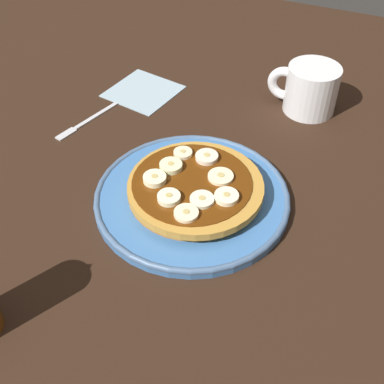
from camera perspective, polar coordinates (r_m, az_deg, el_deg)
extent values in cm
cube|color=black|center=(68.90, 0.00, -1.93)|extent=(140.00, 140.00, 3.00)
cylinder|color=#3F72B2|center=(67.40, 0.00, -0.67)|extent=(26.35, 26.35, 1.24)
torus|color=#496588|center=(67.10, 0.00, -0.41)|extent=(26.42, 26.42, 0.86)
cylinder|color=#AF672D|center=(66.97, 0.08, 0.35)|extent=(17.73, 17.73, 1.09)
cylinder|color=#C08936|center=(65.77, 0.44, 0.66)|extent=(18.07, 18.07, 1.09)
cylinder|color=#592B0A|center=(65.43, 0.00, 1.13)|extent=(15.94, 15.94, 0.16)
cylinder|color=#EFE0C4|center=(68.82, 1.73, 3.99)|extent=(3.17, 3.17, 0.80)
cylinder|color=tan|center=(68.54, 1.74, 4.27)|extent=(0.89, 0.89, 0.08)
cylinder|color=#F7E4B4|center=(69.58, -1.05, 4.45)|extent=(2.63, 2.63, 0.67)
cylinder|color=tan|center=(69.34, -1.05, 4.69)|extent=(0.74, 0.74, 0.08)
cylinder|color=#FEF0C6|center=(63.07, 3.97, -0.57)|extent=(3.14, 3.14, 0.82)
cylinder|color=tan|center=(62.76, 3.99, -0.28)|extent=(0.88, 0.88, 0.08)
cylinder|color=#FCE7B8|center=(60.97, -0.67, -2.49)|extent=(3.09, 3.09, 0.66)
cylinder|color=tan|center=(60.70, -0.67, -2.25)|extent=(0.87, 0.87, 0.08)
cylinder|color=#F4F3BE|center=(65.51, -4.29, 1.50)|extent=(3.09, 3.09, 0.93)
cylinder|color=tan|center=(65.18, -4.31, 1.83)|extent=(0.86, 0.86, 0.08)
cylinder|color=#EDEDC3|center=(62.84, -2.66, -0.67)|extent=(2.99, 2.99, 0.87)
cylinder|color=tan|center=(62.51, -2.67, -0.36)|extent=(0.84, 0.84, 0.08)
cylinder|color=#F8E6B7|center=(65.98, 3.30, 1.74)|extent=(3.42, 3.42, 0.60)
cylinder|color=tan|center=(65.75, 3.31, 1.96)|extent=(0.96, 0.96, 0.08)
cylinder|color=#ECEAC4|center=(62.67, 1.15, -0.91)|extent=(3.13, 3.13, 0.65)
cylinder|color=tan|center=(62.41, 1.16, -0.67)|extent=(0.88, 0.88, 0.08)
cylinder|color=#EFF4B3|center=(67.33, -2.43, 2.96)|extent=(3.12, 3.12, 0.90)
cylinder|color=tan|center=(67.02, -2.45, 3.28)|extent=(0.87, 0.87, 0.08)
cylinder|color=white|center=(85.09, 13.53, 11.37)|extent=(8.52, 8.52, 7.82)
cylinder|color=black|center=(83.53, 13.88, 13.18)|extent=(7.24, 7.24, 0.47)
torus|color=white|center=(85.73, 10.59, 12.12)|extent=(5.91, 1.53, 5.91)
cube|color=#99B2BF|center=(89.86, -5.62, 11.44)|extent=(12.80, 12.80, 0.30)
cube|color=silver|center=(84.66, -10.91, 8.66)|extent=(3.21, 9.34, 0.50)
cube|color=silver|center=(81.52, -14.23, 6.52)|extent=(2.15, 3.71, 0.50)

